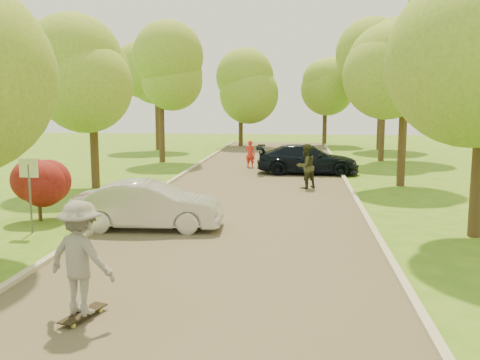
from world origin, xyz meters
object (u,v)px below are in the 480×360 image
at_px(street_sign, 29,180).
at_px(longboard, 83,314).
at_px(dark_sedan, 308,159).
at_px(person_olive, 306,166).
at_px(silver_sedan, 149,205).
at_px(skateboarder, 81,258).
at_px(person_striped, 250,154).

xyz_separation_m(street_sign, longboard, (3.94, -5.79, -1.45)).
bearing_deg(street_sign, dark_sedan, 58.95).
bearing_deg(person_olive, dark_sedan, -133.33).
bearing_deg(longboard, dark_sedan, -85.57).
relative_size(longboard, person_olive, 0.55).
height_order(silver_sedan, skateboarder, skateboarder).
relative_size(silver_sedan, person_striped, 2.81).
bearing_deg(person_striped, longboard, 101.72).
xyz_separation_m(silver_sedan, skateboarder, (0.70, -6.64, 0.41)).
bearing_deg(street_sign, person_olive, 47.78).
height_order(longboard, person_striped, person_striped).
relative_size(street_sign, longboard, 2.05).
relative_size(silver_sedan, dark_sedan, 0.83).
distance_m(dark_sedan, skateboarder, 19.69).
relative_size(silver_sedan, person_olive, 2.23).
distance_m(street_sign, longboard, 7.15).
xyz_separation_m(longboard, person_striped, (0.95, 21.61, 0.66)).
relative_size(street_sign, skateboarder, 1.09).
height_order(silver_sedan, longboard, silver_sedan).
bearing_deg(person_olive, person_striped, -108.08).
height_order(person_striped, person_olive, person_olive).
distance_m(longboard, person_olive, 15.12).
bearing_deg(dark_sedan, longboard, 167.68).
xyz_separation_m(dark_sedan, skateboarder, (-4.16, -19.25, 0.37)).
relative_size(person_striped, person_olive, 0.79).
distance_m(street_sign, person_striped, 16.58).
bearing_deg(longboard, street_sign, -39.14).
distance_m(silver_sedan, person_striped, 15.07).
bearing_deg(silver_sedan, dark_sedan, -24.72).
height_order(street_sign, silver_sedan, street_sign).
xyz_separation_m(dark_sedan, person_striped, (-3.21, 2.37, 0.01)).
distance_m(longboard, person_striped, 21.64).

